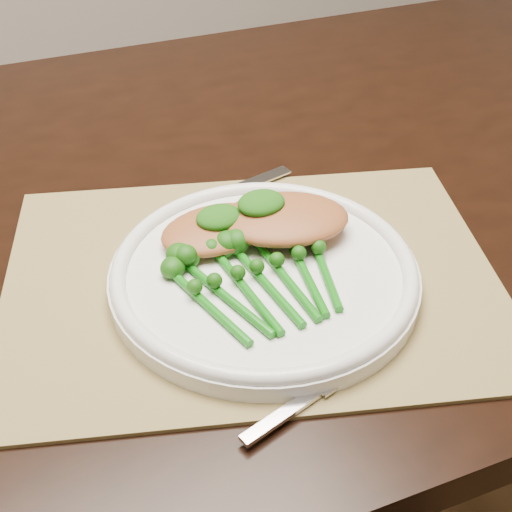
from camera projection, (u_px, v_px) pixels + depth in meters
name	position (u px, v px, depth m)	size (l,w,h in m)	color
floor	(260.00, 494.00, 1.37)	(4.00, 4.00, 0.00)	brown
dining_table	(200.00, 399.00, 1.07)	(1.67, 1.03, 0.75)	black
placemat	(252.00, 278.00, 0.71)	(0.49, 0.36, 0.00)	olive
dinner_plate	(264.00, 273.00, 0.69)	(0.30, 0.30, 0.03)	white
knife	(209.00, 200.00, 0.80)	(0.19, 0.05, 0.01)	silver
fork	(321.00, 389.00, 0.59)	(0.15, 0.05, 0.00)	silver
chicken_fillet_left	(217.00, 229.00, 0.72)	(0.12, 0.08, 0.02)	#9F5A2E
chicken_fillet_right	(284.00, 219.00, 0.72)	(0.13, 0.09, 0.03)	#9F5A2E
pesto_dollop_left	(219.00, 217.00, 0.71)	(0.05, 0.04, 0.02)	#104209
pesto_dollop_right	(261.00, 203.00, 0.72)	(0.05, 0.04, 0.02)	#104209
broccolini_bundle	(267.00, 285.00, 0.66)	(0.14, 0.16, 0.04)	#0E610C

